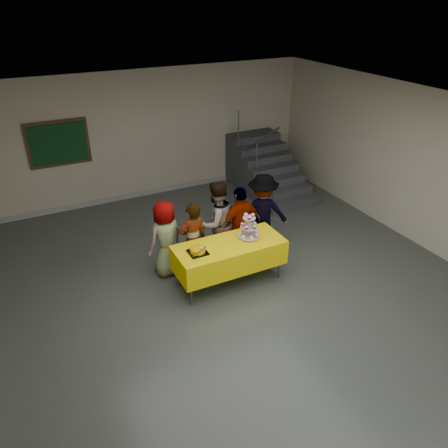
% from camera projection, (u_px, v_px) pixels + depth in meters
% --- Properties ---
extents(room_shell, '(10.00, 10.04, 3.02)m').
position_uv_depth(room_shell, '(256.00, 187.00, 6.03)').
color(room_shell, '#4C514C').
rests_on(room_shell, ground).
extents(bake_table, '(1.88, 0.78, 0.77)m').
position_uv_depth(bake_table, '(229.00, 254.00, 7.42)').
color(bake_table, '#595960').
rests_on(bake_table, ground).
extents(cupcake_stand, '(0.38, 0.38, 0.44)m').
position_uv_depth(cupcake_stand, '(249.00, 229.00, 7.44)').
color(cupcake_stand, silver).
rests_on(cupcake_stand, bake_table).
extents(bear_cake, '(0.32, 0.36, 0.12)m').
position_uv_depth(bear_cake, '(198.00, 250.00, 7.04)').
color(bear_cake, black).
rests_on(bear_cake, bake_table).
extents(schoolchild_a, '(0.79, 0.65, 1.40)m').
position_uv_depth(schoolchild_a, '(166.00, 238.00, 7.61)').
color(schoolchild_a, slate).
rests_on(schoolchild_a, ground).
extents(schoolchild_b, '(0.52, 0.36, 1.39)m').
position_uv_depth(schoolchild_b, '(193.00, 240.00, 7.58)').
color(schoolchild_b, slate).
rests_on(schoolchild_b, ground).
extents(schoolchild_c, '(0.88, 0.74, 1.59)m').
position_uv_depth(schoolchild_c, '(216.00, 223.00, 7.93)').
color(schoolchild_c, slate).
rests_on(schoolchild_c, ground).
extents(schoolchild_d, '(0.90, 0.45, 1.48)m').
position_uv_depth(schoolchild_d, '(240.00, 225.00, 7.97)').
color(schoolchild_d, slate).
rests_on(schoolchild_d, ground).
extents(schoolchild_e, '(1.15, 0.94, 1.55)m').
position_uv_depth(schoolchild_e, '(262.00, 212.00, 8.33)').
color(schoolchild_e, slate).
rests_on(schoolchild_e, ground).
extents(staircase, '(1.30, 2.40, 2.04)m').
position_uv_depth(staircase, '(263.00, 169.00, 11.11)').
color(staircase, '#424447').
rests_on(staircase, ground).
extents(noticeboard, '(1.30, 0.05, 1.00)m').
position_uv_depth(noticeboard, '(58.00, 144.00, 9.38)').
color(noticeboard, '#472B16').
rests_on(noticeboard, ground).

